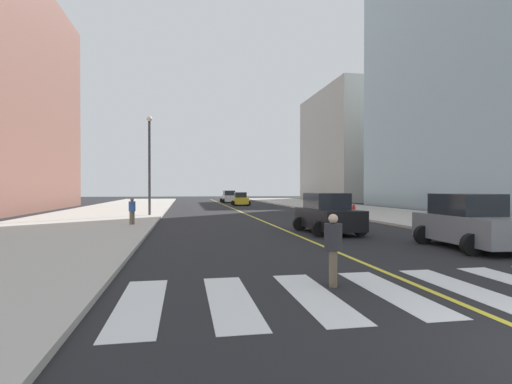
# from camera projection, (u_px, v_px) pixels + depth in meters

# --- Properties ---
(sidewalk_kerb_east) EXTENTS (10.00, 120.00, 0.15)m
(sidewalk_kerb_east) POSITION_uv_depth(u_px,v_px,m) (448.00, 221.00, 26.87)
(sidewalk_kerb_east) COLOR #B2ADA3
(sidewalk_kerb_east) RESTS_ON ground
(sidewalk_kerb_west) EXTENTS (10.00, 120.00, 0.15)m
(sidewalk_kerb_west) POSITION_uv_depth(u_px,v_px,m) (64.00, 227.00, 22.52)
(sidewalk_kerb_west) COLOR #B2ADA3
(sidewalk_kerb_west) RESTS_ON ground
(crosswalk_paint) EXTENTS (13.50, 4.00, 0.01)m
(crosswalk_paint) POSITION_uv_depth(u_px,v_px,m) (428.00, 290.00, 8.96)
(crosswalk_paint) COLOR silver
(crosswalk_paint) RESTS_ON ground
(lane_divider_paint) EXTENTS (0.16, 80.00, 0.01)m
(lane_divider_paint) POSITION_uv_depth(u_px,v_px,m) (234.00, 209.00, 44.38)
(lane_divider_paint) COLOR yellow
(lane_divider_paint) RESTS_ON ground
(office_tower_glass) EXTENTS (20.00, 28.00, 39.41)m
(office_tower_glass) POSITION_uv_depth(u_px,v_px,m) (507.00, 29.00, 43.09)
(office_tower_glass) COLOR #99B2BC
(office_tower_glass) RESTS_ON ground
(parking_garage_concrete) EXTENTS (18.00, 24.00, 20.46)m
(parking_garage_concrete) POSITION_uv_depth(u_px,v_px,m) (364.00, 147.00, 75.45)
(parking_garage_concrete) COLOR #B2ADA3
(parking_garage_concrete) RESTS_ON ground
(car_white_nearest) EXTENTS (2.83, 4.43, 1.94)m
(car_white_nearest) POSITION_uv_depth(u_px,v_px,m) (229.00, 197.00, 63.63)
(car_white_nearest) COLOR silver
(car_white_nearest) RESTS_ON ground
(car_yellow_second) EXTENTS (2.59, 4.04, 1.77)m
(car_yellow_second) POSITION_uv_depth(u_px,v_px,m) (240.00, 199.00, 53.34)
(car_yellow_second) COLOR gold
(car_yellow_second) RESTS_ON ground
(car_black_third) EXTENTS (2.99, 4.68, 2.06)m
(car_black_third) POSITION_uv_depth(u_px,v_px,m) (328.00, 214.00, 20.39)
(car_black_third) COLOR black
(car_black_third) RESTS_ON ground
(car_gray_fourth) EXTENTS (3.00, 4.74, 2.09)m
(car_gray_fourth) POSITION_uv_depth(u_px,v_px,m) (470.00, 223.00, 15.18)
(car_gray_fourth) COLOR slate
(car_gray_fourth) RESTS_ON ground
(park_bench) EXTENTS (1.82, 0.62, 1.12)m
(park_bench) POSITION_uv_depth(u_px,v_px,m) (473.00, 220.00, 20.22)
(park_bench) COLOR brown
(park_bench) RESTS_ON sidewalk_kerb_east
(pedestrian_crossing) EXTENTS (0.42, 0.42, 1.70)m
(pedestrian_crossing) POSITION_uv_depth(u_px,v_px,m) (333.00, 246.00, 9.32)
(pedestrian_crossing) COLOR brown
(pedestrian_crossing) RESTS_ON ground
(pedestrian_walking_west) EXTENTS (0.39, 0.39, 1.59)m
(pedestrian_walking_west) POSITION_uv_depth(u_px,v_px,m) (132.00, 210.00, 23.57)
(pedestrian_walking_west) COLOR brown
(pedestrian_walking_west) RESTS_ON sidewalk_kerb_west
(fire_hydrant) EXTENTS (0.26, 0.26, 0.89)m
(fire_hydrant) POSITION_uv_depth(u_px,v_px,m) (354.00, 210.00, 31.27)
(fire_hydrant) COLOR red
(fire_hydrant) RESTS_ON sidewalk_kerb_east
(street_lamp) EXTENTS (0.44, 0.44, 8.00)m
(street_lamp) POSITION_uv_depth(u_px,v_px,m) (149.00, 157.00, 31.94)
(street_lamp) COLOR #38383D
(street_lamp) RESTS_ON sidewalk_kerb_west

